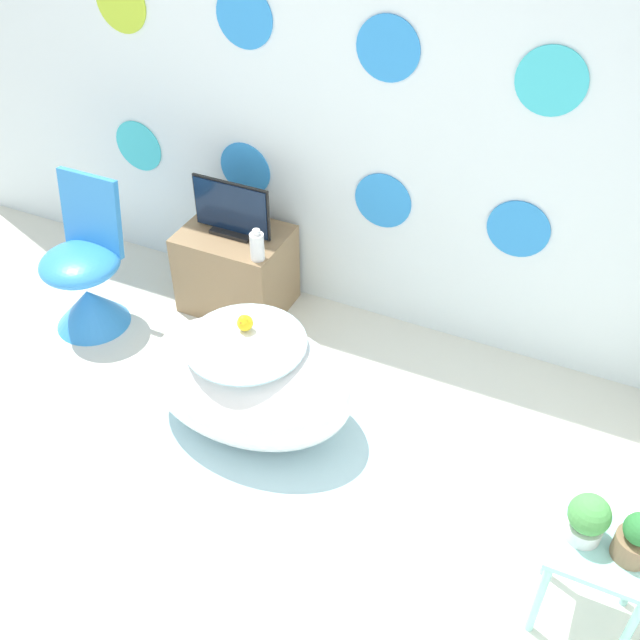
% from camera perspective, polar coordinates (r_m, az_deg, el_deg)
% --- Properties ---
extents(ground_plane, '(12.00, 12.00, 0.00)m').
position_cam_1_polar(ground_plane, '(3.31, -16.10, -17.44)').
color(ground_plane, silver).
extents(wall_back_dotted, '(5.16, 0.05, 2.60)m').
position_cam_1_polar(wall_back_dotted, '(3.78, -0.53, 17.85)').
color(wall_back_dotted, white).
rests_on(wall_back_dotted, ground_plane).
extents(rug, '(1.40, 0.80, 0.01)m').
position_cam_1_polar(rug, '(3.59, -6.06, -9.36)').
color(rug, silver).
rests_on(rug, ground_plane).
extents(bathtub, '(1.02, 0.68, 0.51)m').
position_cam_1_polar(bathtub, '(3.51, -5.45, -4.60)').
color(bathtub, white).
rests_on(bathtub, ground_plane).
extents(rubber_duck, '(0.07, 0.08, 0.09)m').
position_cam_1_polar(rubber_duck, '(3.37, -5.76, -0.18)').
color(rubber_duck, yellow).
rests_on(rubber_duck, bathtub).
extents(chair, '(0.43, 0.43, 0.85)m').
position_cam_1_polar(chair, '(4.25, -17.37, 2.70)').
color(chair, '#338CE0').
rests_on(chair, ground_plane).
extents(tv_cabinet, '(0.58, 0.44, 0.48)m').
position_cam_1_polar(tv_cabinet, '(4.23, -6.38, 3.86)').
color(tv_cabinet, '#8E704C').
rests_on(tv_cabinet, ground_plane).
extents(tv, '(0.45, 0.12, 0.31)m').
position_cam_1_polar(tv, '(4.03, -6.76, 8.24)').
color(tv, black).
rests_on(tv, tv_cabinet).
extents(vase, '(0.07, 0.07, 0.18)m').
position_cam_1_polar(vase, '(3.84, -4.82, 5.65)').
color(vase, white).
rests_on(vase, tv_cabinet).
extents(side_table, '(0.36, 0.31, 0.45)m').
position_cam_1_polar(side_table, '(2.95, 20.39, -17.07)').
color(side_table, '#99E0D8').
rests_on(side_table, ground_plane).
extents(potted_plant_left, '(0.15, 0.15, 0.20)m').
position_cam_1_polar(potted_plant_left, '(2.80, 19.75, -14.03)').
color(potted_plant_left, white).
rests_on(potted_plant_left, side_table).
extents(potted_plant_right, '(0.13, 0.13, 0.20)m').
position_cam_1_polar(potted_plant_right, '(2.82, 22.98, -15.09)').
color(potted_plant_right, '#8C6B4C').
rests_on(potted_plant_right, side_table).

